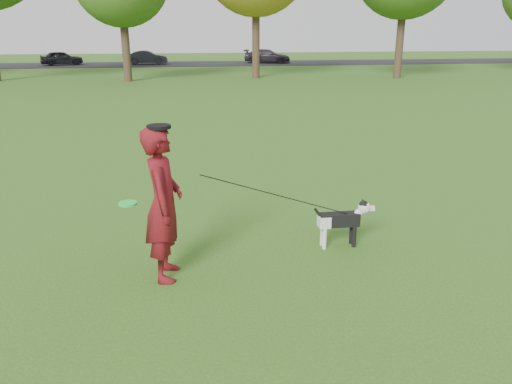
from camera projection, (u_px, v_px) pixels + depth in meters
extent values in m
plane|color=#285116|center=(257.00, 264.00, 6.96)|extent=(120.00, 120.00, 0.00)
cube|color=black|center=(189.00, 64.00, 44.50)|extent=(120.00, 7.00, 0.02)
imported|color=#5D0D12|center=(163.00, 204.00, 6.32)|extent=(0.54, 0.77, 2.02)
cube|color=black|center=(339.00, 220.00, 7.40)|extent=(0.60, 0.19, 0.20)
cube|color=silver|center=(324.00, 221.00, 7.37)|extent=(0.17, 0.19, 0.18)
cylinder|color=silver|center=(325.00, 239.00, 7.39)|extent=(0.06, 0.06, 0.33)
cylinder|color=silver|center=(322.00, 235.00, 7.51)|extent=(0.06, 0.06, 0.33)
cylinder|color=black|center=(354.00, 237.00, 7.45)|extent=(0.06, 0.06, 0.33)
cylinder|color=black|center=(351.00, 233.00, 7.57)|extent=(0.06, 0.06, 0.33)
cylinder|color=silver|center=(357.00, 216.00, 7.42)|extent=(0.20, 0.12, 0.21)
sphere|color=silver|center=(364.00, 208.00, 7.40)|extent=(0.19, 0.19, 0.19)
sphere|color=black|center=(364.00, 205.00, 7.39)|extent=(0.14, 0.14, 0.14)
cube|color=silver|center=(370.00, 208.00, 7.42)|extent=(0.12, 0.07, 0.07)
sphere|color=black|center=(375.00, 208.00, 7.43)|extent=(0.04, 0.04, 0.04)
cone|color=black|center=(365.00, 203.00, 7.32)|extent=(0.07, 0.07, 0.08)
cone|color=black|center=(363.00, 201.00, 7.41)|extent=(0.07, 0.07, 0.08)
cylinder|color=black|center=(320.00, 216.00, 7.34)|extent=(0.21, 0.04, 0.27)
cylinder|color=black|center=(353.00, 215.00, 7.41)|extent=(0.13, 0.13, 0.02)
imported|color=black|center=(62.00, 58.00, 42.77)|extent=(3.74, 2.43, 1.19)
imported|color=black|center=(147.00, 57.00, 43.80)|extent=(3.56, 1.35, 1.16)
imported|color=#252026|center=(267.00, 56.00, 45.32)|extent=(4.48, 2.87, 1.21)
cylinder|color=#1CDE40|center=(128.00, 203.00, 6.10)|extent=(0.23, 0.23, 0.02)
cylinder|color=black|center=(159.00, 127.00, 6.00)|extent=(0.30, 0.30, 0.04)
cylinder|color=#38281C|center=(126.00, 45.00, 29.67)|extent=(0.48, 0.48, 4.20)
cylinder|color=#38281C|center=(256.00, 37.00, 31.61)|extent=(0.48, 0.48, 5.04)
cylinder|color=#38281C|center=(400.00, 39.00, 31.52)|extent=(0.48, 0.48, 4.83)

